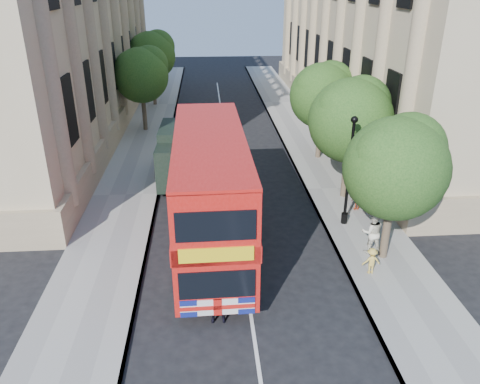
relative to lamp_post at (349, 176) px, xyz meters
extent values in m
plane|color=black|center=(-5.00, -6.00, -2.51)|extent=(120.00, 120.00, 0.00)
cube|color=gray|center=(0.75, 4.00, -2.45)|extent=(3.50, 80.00, 0.12)
cube|color=gray|center=(-10.75, 4.00, -2.45)|extent=(3.50, 80.00, 0.12)
cube|color=tan|center=(8.80, 18.00, 6.49)|extent=(12.00, 38.00, 18.00)
cube|color=tan|center=(-18.80, 18.00, 6.49)|extent=(12.00, 38.00, 18.00)
cylinder|color=#473828|center=(0.80, -3.00, -1.08)|extent=(0.32, 0.32, 2.86)
sphere|color=#1B4517|center=(0.80, -3.00, 1.52)|extent=(4.00, 4.00, 4.00)
sphere|color=#1B4517|center=(1.40, -2.60, 2.17)|extent=(2.80, 2.80, 2.80)
sphere|color=#1B4517|center=(0.30, -3.30, 2.04)|extent=(2.60, 2.60, 2.60)
cylinder|color=#473828|center=(0.80, 3.00, -1.01)|extent=(0.32, 0.32, 2.99)
sphere|color=#1B4517|center=(0.80, 3.00, 1.71)|extent=(4.20, 4.20, 4.20)
sphere|color=#1B4517|center=(1.40, 3.40, 2.39)|extent=(2.94, 2.94, 2.94)
sphere|color=#1B4517|center=(0.30, 2.70, 2.25)|extent=(2.73, 2.73, 2.73)
cylinder|color=#473828|center=(0.80, 9.00, -1.06)|extent=(0.32, 0.32, 2.90)
sphere|color=#1B4517|center=(0.80, 9.00, 1.58)|extent=(4.00, 4.00, 4.00)
sphere|color=#1B4517|center=(1.40, 9.40, 2.24)|extent=(2.80, 2.80, 2.80)
sphere|color=#1B4517|center=(0.30, 8.70, 2.11)|extent=(2.60, 2.60, 2.60)
cylinder|color=#473828|center=(-11.00, 16.00, -1.01)|extent=(0.32, 0.32, 2.99)
sphere|color=#1B4517|center=(-11.00, 16.00, 1.71)|extent=(4.00, 4.00, 4.00)
sphere|color=#1B4517|center=(-10.40, 16.40, 2.39)|extent=(2.80, 2.80, 2.80)
sphere|color=#1B4517|center=(-11.50, 15.70, 2.25)|extent=(2.60, 2.60, 2.60)
cylinder|color=#473828|center=(-11.00, 24.00, -0.93)|extent=(0.32, 0.32, 3.17)
sphere|color=#1B4517|center=(-11.00, 24.00, 1.95)|extent=(4.20, 4.20, 4.20)
sphere|color=#1B4517|center=(-10.40, 24.40, 2.67)|extent=(2.94, 2.94, 2.94)
sphere|color=#1B4517|center=(-11.50, 23.70, 2.53)|extent=(2.73, 2.73, 2.73)
cylinder|color=black|center=(0.00, 0.00, -2.14)|extent=(0.30, 0.30, 0.50)
cylinder|color=black|center=(0.00, 0.00, 0.11)|extent=(0.14, 0.14, 5.00)
sphere|color=black|center=(0.00, 0.00, 2.61)|extent=(0.32, 0.32, 0.32)
cube|color=red|center=(-6.24, -1.42, 0.19)|extent=(2.96, 10.63, 4.40)
cube|color=black|center=(-6.24, -1.42, -0.78)|extent=(3.01, 9.97, 1.00)
cube|color=black|center=(-6.24, -1.42, 1.34)|extent=(3.01, 9.97, 1.00)
cube|color=yellow|center=(-6.15, -6.72, 0.33)|extent=(2.34, 0.12, 0.50)
cylinder|color=black|center=(-7.44, -5.18, -1.95)|extent=(0.33, 1.12, 1.11)
cylinder|color=black|center=(-4.92, -5.14, -1.95)|extent=(0.33, 1.12, 1.11)
cylinder|color=black|center=(-7.56, 2.07, -1.95)|extent=(0.33, 1.12, 1.11)
cylinder|color=black|center=(-5.04, 2.11, -1.95)|extent=(0.33, 1.12, 1.11)
cube|color=black|center=(-7.95, 4.36, -1.04)|extent=(2.22, 2.01, 2.28)
cube|color=black|center=(-7.97, 3.43, -0.77)|extent=(1.96, 0.15, 0.76)
cube|color=black|center=(-7.88, 6.75, -0.83)|extent=(2.26, 3.53, 2.72)
cube|color=black|center=(-7.90, 6.09, -2.13)|extent=(2.09, 5.26, 0.27)
cylinder|color=black|center=(-8.93, 4.27, -2.08)|extent=(0.26, 0.87, 0.87)
cylinder|color=black|center=(-6.97, 4.22, -2.08)|extent=(0.26, 0.87, 0.87)
cylinder|color=black|center=(-8.83, 7.86, -2.08)|extent=(0.26, 0.87, 0.87)
cylinder|color=black|center=(-6.88, 7.81, -2.08)|extent=(0.26, 0.87, 0.87)
imported|color=black|center=(-6.15, -6.44, -1.50)|extent=(0.75, 0.51, 2.03)
imported|color=silver|center=(0.37, -2.61, -1.45)|extent=(0.97, 0.78, 1.88)
imported|color=#CE5024|center=(1.01, 1.30, -1.86)|extent=(0.64, 0.33, 1.05)
imported|color=gold|center=(-0.12, -4.14, -1.85)|extent=(0.71, 0.42, 1.09)
camera|label=1|loc=(-6.33, -19.08, 8.06)|focal=35.00mm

